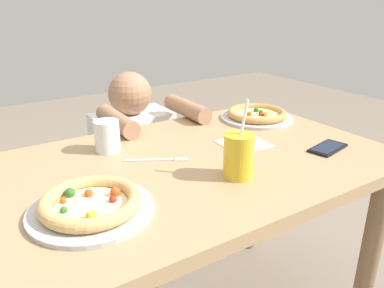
% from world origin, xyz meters
% --- Properties ---
extents(dining_table, '(1.31, 0.81, 0.75)m').
position_xyz_m(dining_table, '(0.00, 0.00, 0.64)').
color(dining_table, tan).
rests_on(dining_table, ground).
extents(pizza_near, '(0.30, 0.30, 0.05)m').
position_xyz_m(pizza_near, '(-0.37, -0.13, 0.77)').
color(pizza_near, '#B7B7BC').
rests_on(pizza_near, dining_table).
extents(pizza_far, '(0.30, 0.30, 0.04)m').
position_xyz_m(pizza_far, '(0.47, 0.21, 0.77)').
color(pizza_far, '#B7B7BC').
rests_on(pizza_far, dining_table).
extents(drink_cup_colored, '(0.09, 0.09, 0.23)m').
position_xyz_m(drink_cup_colored, '(0.05, -0.17, 0.82)').
color(drink_cup_colored, gold).
rests_on(drink_cup_colored, dining_table).
extents(water_cup_clear, '(0.08, 0.08, 0.11)m').
position_xyz_m(water_cup_clear, '(-0.19, 0.22, 0.80)').
color(water_cup_clear, silver).
rests_on(water_cup_clear, dining_table).
extents(paper_napkin, '(0.17, 0.16, 0.00)m').
position_xyz_m(paper_napkin, '(0.24, 0.02, 0.75)').
color(paper_napkin, white).
rests_on(paper_napkin, dining_table).
extents(fork, '(0.18, 0.12, 0.00)m').
position_xyz_m(fork, '(-0.08, 0.05, 0.75)').
color(fork, silver).
rests_on(fork, dining_table).
extents(cell_phone, '(0.16, 0.10, 0.01)m').
position_xyz_m(cell_phone, '(0.45, -0.18, 0.75)').
color(cell_phone, black).
rests_on(cell_phone, dining_table).
extents(diner_seated, '(0.39, 0.51, 0.92)m').
position_xyz_m(diner_seated, '(0.08, 0.63, 0.43)').
color(diner_seated, '#333847').
rests_on(diner_seated, ground).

